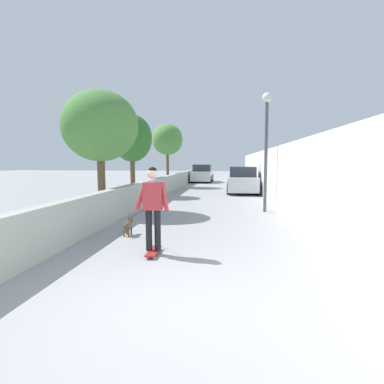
{
  "coord_description": "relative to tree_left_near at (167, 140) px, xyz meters",
  "views": [
    {
      "loc": [
        -4.07,
        -0.95,
        1.93
      ],
      "look_at": [
        5.32,
        0.19,
        1.0
      ],
      "focal_mm": 30.52,
      "sensor_mm": 36.0,
      "label": 1
    }
  ],
  "objects": [
    {
      "name": "wall_left",
      "position": [
        -7.0,
        -0.85,
        -2.86
      ],
      "size": [
        48.0,
        0.3,
        1.02
      ],
      "primitive_type": "cube",
      "color": "#999E93",
      "rests_on": "ground"
    },
    {
      "name": "tree_left_far",
      "position": [
        -11.5,
        0.23,
        -0.21
      ],
      "size": [
        2.77,
        2.77,
        4.47
      ],
      "color": "brown",
      "rests_on": "ground"
    },
    {
      "name": "ground_plane",
      "position": [
        -5.0,
        -3.61,
        -3.37
      ],
      "size": [
        80.0,
        80.0,
        0.0
      ],
      "primitive_type": "plane",
      "color": "gray"
    },
    {
      "name": "car_far",
      "position": [
        5.5,
        -2.0,
        -2.65
      ],
      "size": [
        3.94,
        1.8,
        1.54
      ],
      "color": "silver",
      "rests_on": "ground"
    },
    {
      "name": "lamp_post",
      "position": [
        -10.76,
        -5.81,
        -0.39
      ],
      "size": [
        0.36,
        0.36,
        4.36
      ],
      "color": "#4C4C51",
      "rests_on": "ground"
    },
    {
      "name": "tree_left_near",
      "position": [
        0.0,
        0.0,
        0.0
      ],
      "size": [
        2.16,
        2.16,
        4.49
      ],
      "color": "brown",
      "rests_on": "ground"
    },
    {
      "name": "dog",
      "position": [
        -15.11,
        -1.94,
        -3.09
      ],
      "size": [
        1.88,
        1.17,
        1.06
      ],
      "color": "brown",
      "rests_on": "ground"
    },
    {
      "name": "fence_right",
      "position": [
        -7.0,
        -6.36,
        -2.15
      ],
      "size": [
        48.0,
        0.3,
        2.44
      ],
      "primitive_type": "cube",
      "color": "white",
      "rests_on": "ground"
    },
    {
      "name": "person_skateboarder",
      "position": [
        -16.68,
        -2.99,
        -2.28
      ],
      "size": [
        0.23,
        0.71,
        1.71
      ],
      "color": "black",
      "rests_on": "skateboard"
    },
    {
      "name": "car_near",
      "position": [
        -3.44,
        -5.21,
        -2.65
      ],
      "size": [
        4.29,
        1.8,
        1.54
      ],
      "color": "silver",
      "rests_on": "ground"
    },
    {
      "name": "skateboard",
      "position": [
        -16.68,
        -2.99,
        -3.3
      ],
      "size": [
        0.81,
        0.23,
        0.08
      ],
      "color": "maroon",
      "rests_on": "ground"
    },
    {
      "name": "tree_left_mid",
      "position": [
        -6.0,
        0.74,
        -0.3
      ],
      "size": [
        2.11,
        2.11,
        4.35
      ],
      "color": "brown",
      "rests_on": "ground"
    }
  ]
}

